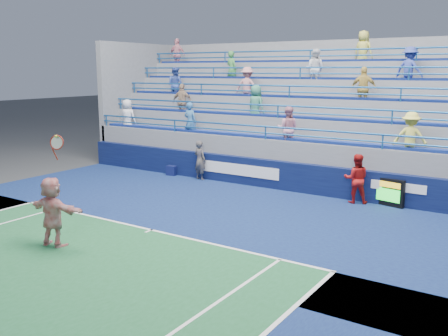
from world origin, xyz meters
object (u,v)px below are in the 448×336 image
Objects in this scene: judge_chair at (173,170)px; tennis_player at (53,212)px; serve_speed_board at (385,192)px; ball_girl at (356,179)px; line_judge at (200,160)px.

judge_chair is 9.16m from tennis_player.
ball_girl is (-0.92, -0.25, 0.38)m from serve_speed_board.
serve_speed_board is at bearing 55.20° from tennis_player.
tennis_player is at bearing 36.84° from ball_girl.
judge_chair is (-9.10, -0.09, -0.23)m from serve_speed_board.
line_judge reaches higher than serve_speed_board.
line_judge is at bearing -178.67° from serve_speed_board.
line_judge is at bearing -3.32° from judge_chair.
ball_girl reaches higher than line_judge.
tennis_player is (-6.04, -8.70, 0.45)m from serve_speed_board.
line_judge is 0.97× the size of ball_girl.
line_judge is at bearing 100.10° from tennis_player.
tennis_player is 9.88m from ball_girl.
judge_chair is at bearing -179.46° from serve_speed_board.
serve_speed_board is 10.60m from tennis_player.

